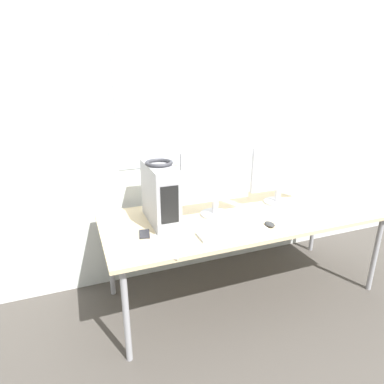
# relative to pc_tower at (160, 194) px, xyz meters

# --- Properties ---
(ground_plane) EXTENTS (14.00, 14.00, 0.00)m
(ground_plane) POSITION_rel_pc_tower_xyz_m (0.66, -0.53, -0.92)
(ground_plane) COLOR #47423D
(wall_back) EXTENTS (8.00, 0.07, 2.70)m
(wall_back) POSITION_rel_pc_tower_xyz_m (0.66, 0.48, 0.43)
(wall_back) COLOR silver
(wall_back) RESTS_ON ground_plane
(desk) EXTENTS (2.18, 0.87, 0.71)m
(desk) POSITION_rel_pc_tower_xyz_m (0.66, -0.09, -0.25)
(desk) COLOR #D1BA8E
(desk) RESTS_ON ground_plane
(pc_tower) EXTENTS (0.17, 0.46, 0.42)m
(pc_tower) POSITION_rel_pc_tower_xyz_m (0.00, 0.00, 0.00)
(pc_tower) COLOR #9E9EA3
(pc_tower) RESTS_ON desk
(headphones) EXTENTS (0.19, 0.19, 0.03)m
(headphones) POSITION_rel_pc_tower_xyz_m (0.00, 0.00, 0.22)
(headphones) COLOR #333338
(headphones) RESTS_ON pc_tower
(monitor_main) EXTENTS (0.54, 0.22, 0.49)m
(monitor_main) POSITION_rel_pc_tower_xyz_m (0.41, -0.04, 0.06)
(monitor_main) COLOR #B7B7BC
(monitor_main) RESTS_ON desk
(monitor_right_near) EXTENTS (0.52, 0.22, 0.48)m
(monitor_right_near) POSITION_rel_pc_tower_xyz_m (1.00, 0.01, 0.05)
(monitor_right_near) COLOR #B7B7BC
(monitor_right_near) RESTS_ON desk
(keyboard) EXTENTS (0.48, 0.14, 0.02)m
(keyboard) POSITION_rel_pc_tower_xyz_m (0.39, -0.35, -0.20)
(keyboard) COLOR silver
(keyboard) RESTS_ON desk
(mouse) EXTENTS (0.06, 0.09, 0.03)m
(mouse) POSITION_rel_pc_tower_xyz_m (0.68, -0.35, -0.20)
(mouse) COLOR #2D2D2D
(mouse) RESTS_ON desk
(cell_phone) EXTENTS (0.09, 0.13, 0.01)m
(cell_phone) POSITION_rel_pc_tower_xyz_m (-0.16, -0.17, -0.21)
(cell_phone) COLOR #232328
(cell_phone) RESTS_ON desk
(paper_sheet_left) EXTENTS (0.33, 0.36, 0.00)m
(paper_sheet_left) POSITION_rel_pc_tower_xyz_m (-0.07, -0.36, -0.21)
(paper_sheet_left) COLOR white
(paper_sheet_left) RESTS_ON desk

